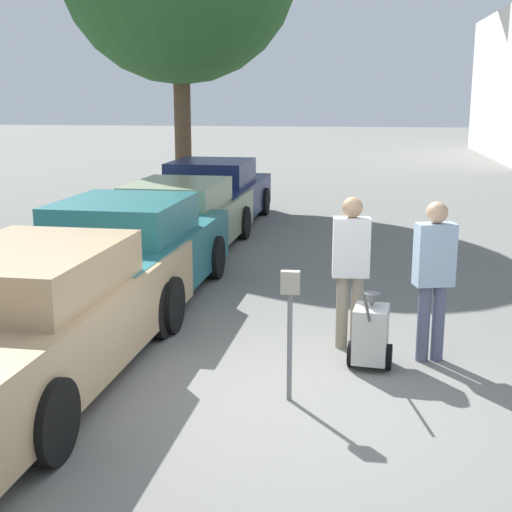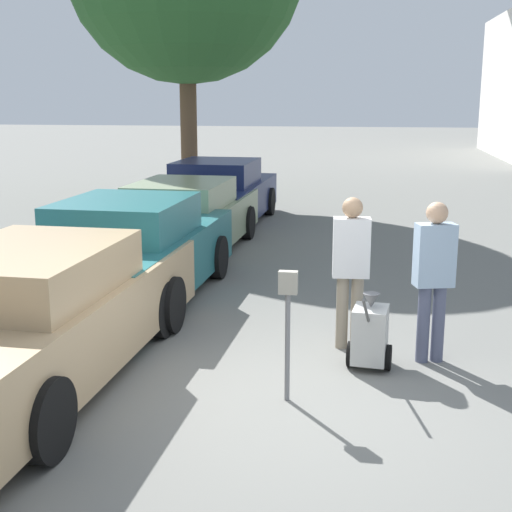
{
  "view_description": "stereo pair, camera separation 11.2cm",
  "coord_description": "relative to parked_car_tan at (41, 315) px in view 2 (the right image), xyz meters",
  "views": [
    {
      "loc": [
        0.62,
        -6.4,
        2.91
      ],
      "look_at": [
        -0.45,
        1.49,
        1.1
      ],
      "focal_mm": 50.0,
      "sensor_mm": 36.0,
      "label": 1
    },
    {
      "loc": [
        0.73,
        -6.39,
        2.91
      ],
      "look_at": [
        -0.45,
        1.49,
        1.1
      ],
      "focal_mm": 50.0,
      "sensor_mm": 36.0,
      "label": 2
    }
  ],
  "objects": [
    {
      "name": "parked_car_teal",
      "position": [
        0.0,
        2.9,
        0.01
      ],
      "size": [
        2.16,
        4.78,
        1.5
      ],
      "rotation": [
        0.0,
        0.0,
        -0.04
      ],
      "color": "#23666B",
      "rests_on": "ground_plane"
    },
    {
      "name": "parked_car_tan",
      "position": [
        0.0,
        0.0,
        0.0
      ],
      "size": [
        2.07,
        5.35,
        1.44
      ],
      "rotation": [
        0.0,
        0.0,
        -0.04
      ],
      "color": "tan",
      "rests_on": "ground_plane"
    },
    {
      "name": "equipment_cart",
      "position": [
        3.37,
        0.78,
        -0.3
      ],
      "size": [
        0.5,
        1.0,
        1.0
      ],
      "rotation": [
        0.0,
        0.0,
        -0.12
      ],
      "color": "#B2B2AD",
      "rests_on": "ground_plane"
    },
    {
      "name": "ground_plane",
      "position": [
        2.5,
        -0.23,
        -0.68
      ],
      "size": [
        120.0,
        120.0,
        0.0
      ],
      "primitive_type": "plane",
      "color": "slate"
    },
    {
      "name": "parking_meter",
      "position": [
        2.57,
        -0.18,
        0.22
      ],
      "size": [
        0.18,
        0.09,
        1.3
      ],
      "color": "slate",
      "rests_on": "ground_plane"
    },
    {
      "name": "person_worker",
      "position": [
        3.13,
        1.39,
        0.34
      ],
      "size": [
        0.43,
        0.25,
        1.78
      ],
      "rotation": [
        0.0,
        0.0,
        3.21
      ],
      "color": "gray",
      "rests_on": "ground_plane"
    },
    {
      "name": "person_supervisor",
      "position": [
        4.03,
        1.09,
        0.34
      ],
      "size": [
        0.46,
        0.32,
        1.8
      ],
      "rotation": [
        0.0,
        0.0,
        3.4
      ],
      "color": "#515670",
      "rests_on": "ground_plane"
    },
    {
      "name": "parked_car_sage",
      "position": [
        -0.0,
        6.04,
        -0.04
      ],
      "size": [
        2.09,
        5.16,
        1.37
      ],
      "rotation": [
        0.0,
        0.0,
        -0.04
      ],
      "color": "gray",
      "rests_on": "ground_plane"
    },
    {
      "name": "parked_car_navy",
      "position": [
        -0.0,
        9.17,
        -0.01
      ],
      "size": [
        2.19,
        4.78,
        1.47
      ],
      "rotation": [
        0.0,
        0.0,
        -0.04
      ],
      "color": "#19234C",
      "rests_on": "ground_plane"
    }
  ]
}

